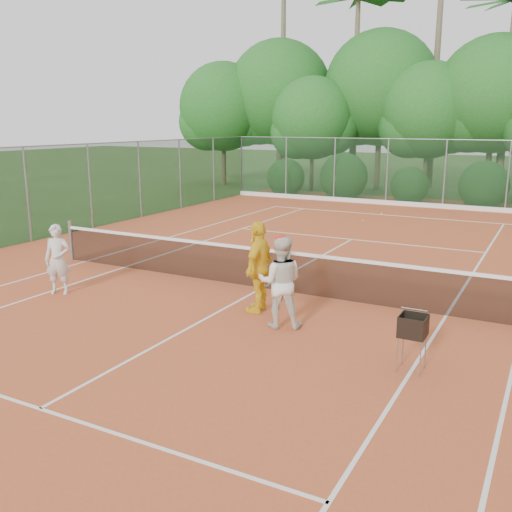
{
  "coord_description": "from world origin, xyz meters",
  "views": [
    {
      "loc": [
        5.83,
        -11.17,
        3.76
      ],
      "look_at": [
        0.51,
        -1.2,
        1.1
      ],
      "focal_mm": 40.0,
      "sensor_mm": 36.0,
      "label": 1
    }
  ],
  "objects": [
    {
      "name": "fence_back",
      "position": [
        0.0,
        15.0,
        1.52
      ],
      "size": [
        18.07,
        0.07,
        3.0
      ],
      "color": "#19381E",
      "rests_on": "clay_court"
    },
    {
      "name": "ground",
      "position": [
        0.0,
        0.0,
        0.0
      ],
      "size": [
        120.0,
        120.0,
        0.0
      ],
      "primitive_type": "plane",
      "color": "#2A4E1B",
      "rests_on": "ground"
    },
    {
      "name": "tennis_net",
      "position": [
        0.0,
        0.0,
        0.53
      ],
      "size": [
        11.97,
        0.1,
        1.1
      ],
      "color": "gray",
      "rests_on": "clay_court"
    },
    {
      "name": "player_center_grp",
      "position": [
        1.45,
        -2.02,
        0.89
      ],
      "size": [
        1.03,
        0.93,
        1.76
      ],
      "color": "silver",
      "rests_on": "clay_court"
    },
    {
      "name": "ball_hopper",
      "position": [
        4.09,
        -2.84,
        0.73
      ],
      "size": [
        0.39,
        0.39,
        0.89
      ],
      "rotation": [
        0.0,
        0.0,
        -0.35
      ],
      "color": "gray",
      "rests_on": "clay_court"
    },
    {
      "name": "tropical_treeline",
      "position": [
        1.43,
        20.22,
        5.11
      ],
      "size": [
        32.1,
        8.49,
        15.03
      ],
      "color": "brown",
      "rests_on": "ground"
    },
    {
      "name": "player_white",
      "position": [
        -3.81,
        -2.44,
        0.8
      ],
      "size": [
        0.68,
        0.59,
        1.56
      ],
      "primitive_type": "imported",
      "rotation": [
        0.0,
        0.0,
        0.45
      ],
      "color": "silver",
      "rests_on": "clay_court"
    },
    {
      "name": "clay_court",
      "position": [
        0.0,
        0.0,
        0.01
      ],
      "size": [
        18.0,
        36.0,
        0.02
      ],
      "primitive_type": "cube",
      "color": "#BD552B",
      "rests_on": "ground"
    },
    {
      "name": "stray_ball_b",
      "position": [
        -0.75,
        9.95,
        0.05
      ],
      "size": [
        0.07,
        0.07,
        0.07
      ],
      "primitive_type": "sphere",
      "color": "#B0D030",
      "rests_on": "clay_court"
    },
    {
      "name": "court_markings",
      "position": [
        0.0,
        0.0,
        0.02
      ],
      "size": [
        11.03,
        23.83,
        0.01
      ],
      "color": "white",
      "rests_on": "clay_court"
    },
    {
      "name": "stray_ball_c",
      "position": [
        -0.6,
        11.96,
        0.05
      ],
      "size": [
        0.07,
        0.07,
        0.07
      ],
      "primitive_type": "sphere",
      "color": "#E1EC37",
      "rests_on": "clay_court"
    },
    {
      "name": "stray_ball_a",
      "position": [
        -4.06,
        10.99,
        0.05
      ],
      "size": [
        0.07,
        0.07,
        0.07
      ],
      "primitive_type": "sphere",
      "color": "#CBE234",
      "rests_on": "clay_court"
    },
    {
      "name": "player_yellow",
      "position": [
        0.7,
        -1.44,
        0.95
      ],
      "size": [
        0.54,
        1.12,
        1.86
      ],
      "primitive_type": "imported",
      "rotation": [
        0.0,
        0.0,
        -1.49
      ],
      "color": "yellow",
      "rests_on": "clay_court"
    }
  ]
}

